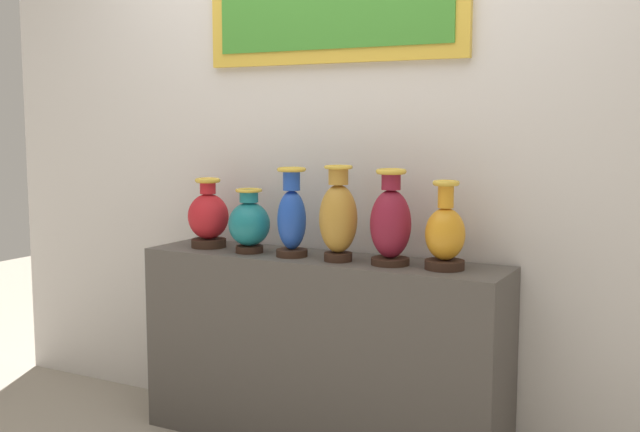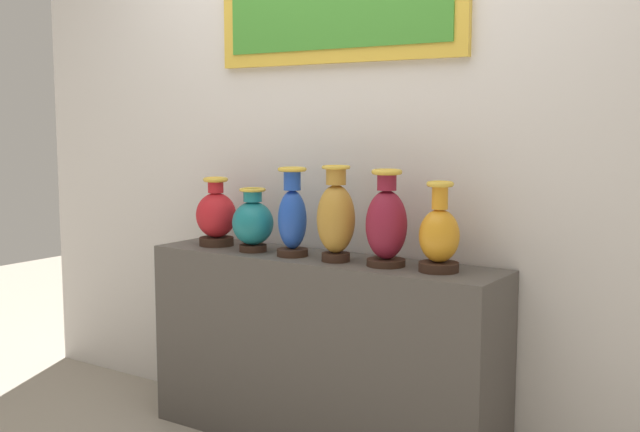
{
  "view_description": "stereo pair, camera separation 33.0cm",
  "coord_description": "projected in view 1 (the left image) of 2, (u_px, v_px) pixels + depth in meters",
  "views": [
    {
      "loc": [
        1.56,
        -2.88,
        1.4
      ],
      "look_at": [
        0.0,
        0.0,
        1.01
      ],
      "focal_mm": 43.94,
      "sensor_mm": 36.0,
      "label": 1
    },
    {
      "loc": [
        1.84,
        -2.71,
        1.4
      ],
      "look_at": [
        0.0,
        0.0,
        1.01
      ],
      "focal_mm": 43.94,
      "sensor_mm": 36.0,
      "label": 2
    }
  ],
  "objects": [
    {
      "name": "display_shelf",
      "position": [
        320.0,
        352.0,
        3.37
      ],
      "size": [
        1.62,
        0.36,
        0.83
      ],
      "primitive_type": "cube",
      "color": "#4C4742",
      "rests_on": "ground_plane"
    },
    {
      "name": "back_wall",
      "position": [
        346.0,
        116.0,
        3.46
      ],
      "size": [
        3.95,
        0.14,
        2.83
      ],
      "color": "silver",
      "rests_on": "ground_plane"
    },
    {
      "name": "vase_crimson",
      "position": [
        208.0,
        217.0,
        3.57
      ],
      "size": [
        0.19,
        0.19,
        0.32
      ],
      "color": "#382319",
      "rests_on": "display_shelf"
    },
    {
      "name": "vase_teal",
      "position": [
        249.0,
        223.0,
        3.42
      ],
      "size": [
        0.18,
        0.18,
        0.28
      ],
      "color": "#382319",
      "rests_on": "display_shelf"
    },
    {
      "name": "vase_sapphire",
      "position": [
        292.0,
        217.0,
        3.32
      ],
      "size": [
        0.13,
        0.13,
        0.38
      ],
      "color": "#382319",
      "rests_on": "display_shelf"
    },
    {
      "name": "vase_ochre",
      "position": [
        338.0,
        217.0,
        3.21
      ],
      "size": [
        0.16,
        0.16,
        0.39
      ],
      "color": "#382319",
      "rests_on": "display_shelf"
    },
    {
      "name": "vase_burgundy",
      "position": [
        391.0,
        223.0,
        3.12
      ],
      "size": [
        0.17,
        0.17,
        0.39
      ],
      "color": "#382319",
      "rests_on": "display_shelf"
    },
    {
      "name": "vase_amber",
      "position": [
        445.0,
        234.0,
        3.03
      ],
      "size": [
        0.16,
        0.16,
        0.35
      ],
      "color": "#382319",
      "rests_on": "display_shelf"
    }
  ]
}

